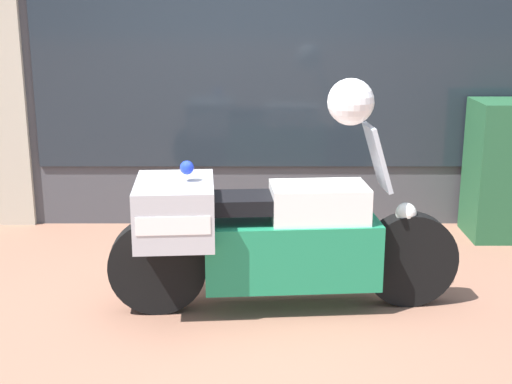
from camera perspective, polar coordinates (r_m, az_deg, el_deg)
name	(u,v)px	position (r m, az deg, el deg)	size (l,w,h in m)	color
ground_plane	(236,304)	(4.93, -1.61, -8.91)	(60.00, 60.00, 0.00)	#8E604C
shop_building	(196,43)	(6.53, -4.81, 11.77)	(5.62, 0.55, 3.24)	#424247
window_display	(284,170)	(6.71, 2.22, 1.79)	(4.24, 0.30, 1.91)	slate
paramedic_motorcycle	(264,235)	(4.68, 0.63, -3.45)	(2.33, 0.70, 1.24)	black
white_helmet	(354,102)	(4.56, 7.82, 7.16)	(0.30, 0.30, 0.30)	white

